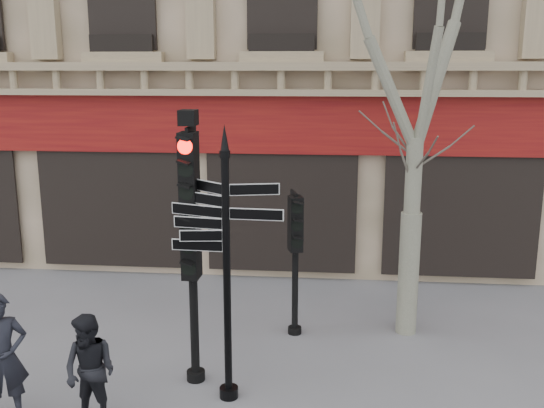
{
  "coord_description": "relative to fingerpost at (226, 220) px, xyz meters",
  "views": [
    {
      "loc": [
        1.09,
        -8.52,
        4.79
      ],
      "look_at": [
        0.2,
        0.6,
        2.75
      ],
      "focal_mm": 40.0,
      "sensor_mm": 36.0,
      "label": 1
    }
  ],
  "objects": [
    {
      "name": "ground",
      "position": [
        0.35,
        0.42,
        -2.73
      ],
      "size": [
        80.0,
        80.0,
        0.0
      ],
      "primitive_type": "plane",
      "color": "slate",
      "rests_on": "ground"
    },
    {
      "name": "fingerpost",
      "position": [
        0.0,
        0.0,
        0.0
      ],
      "size": [
        2.04,
        2.04,
        4.07
      ],
      "rotation": [
        0.0,
        0.0,
        -0.23
      ],
      "color": "black",
      "rests_on": "ground"
    },
    {
      "name": "traffic_signal_main",
      "position": [
        -0.6,
        0.46,
        -0.07
      ],
      "size": [
        0.48,
        0.35,
        4.22
      ],
      "rotation": [
        0.0,
        0.0,
        -0.04
      ],
      "color": "black",
      "rests_on": "ground"
    },
    {
      "name": "traffic_signal_secondary",
      "position": [
        0.84,
        2.33,
        -0.91
      ],
      "size": [
        0.51,
        0.42,
        2.61
      ],
      "rotation": [
        0.0,
        0.0,
        0.27
      ],
      "color": "black",
      "rests_on": "ground"
    },
    {
      "name": "pedestrian_a",
      "position": [
        -2.98,
        -0.88,
        -1.81
      ],
      "size": [
        0.81,
        0.75,
        1.86
      ],
      "primitive_type": "imported",
      "rotation": [
        0.0,
        0.0,
        0.6
      ],
      "color": "black",
      "rests_on": "ground"
    },
    {
      "name": "pedestrian_b",
      "position": [
        -1.74,
        -0.88,
        -1.94
      ],
      "size": [
        0.9,
        0.78,
        1.59
      ],
      "primitive_type": "imported",
      "rotation": [
        0.0,
        0.0,
        -0.25
      ],
      "color": "black",
      "rests_on": "ground"
    }
  ]
}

